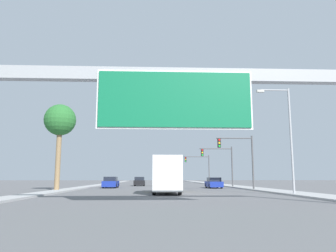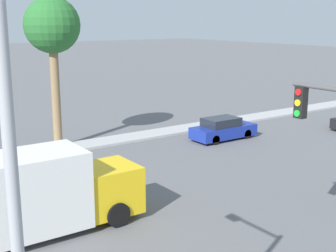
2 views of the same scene
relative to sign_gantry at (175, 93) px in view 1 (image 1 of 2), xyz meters
name	(u,v)px [view 1 (image 1 of 2)]	position (x,y,z in m)	size (l,w,h in m)	color
sidewalk_right	(222,185)	(11.25, 42.12, -5.92)	(3.00, 120.00, 0.15)	#AAAAAA
median_strip_left	(99,185)	(-10.75, 42.12, -5.92)	(2.00, 120.00, 0.15)	#AAAAAA
sign_gantry	(175,93)	(0.00, 0.00, 0.00)	(20.32, 0.73, 7.36)	#9EA0A5
car_mid_center	(140,182)	(-3.50, 39.04, -5.29)	(1.78, 4.48, 1.50)	black
car_near_right	(111,183)	(-7.00, 28.74, -5.28)	(1.85, 4.63, 1.52)	navy
car_mid_left	(214,183)	(7.00, 27.34, -5.32)	(1.76, 4.62, 1.42)	navy
truck_box_primary	(166,175)	(0.00, 12.86, -4.34)	(2.43, 8.32, 3.24)	yellow
traffic_light_near_intersection	(241,153)	(8.91, 20.12, -1.80)	(4.28, 0.32, 6.23)	#4C4C4F
traffic_light_mid_block	(221,159)	(8.67, 30.12, -1.99)	(4.82, 0.32, 5.86)	#4C4C4F
traffic_light_far_intersection	(200,164)	(8.48, 50.12, -1.93)	(5.34, 0.32, 5.91)	#4C4C4F
palm_tree_background	(60,122)	(-11.43, 18.70, 1.48)	(3.42, 3.42, 9.40)	#8C704C
street_lamp_right	(287,131)	(10.00, 9.55, -0.69)	(2.82, 0.28, 8.97)	#9EA0A5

